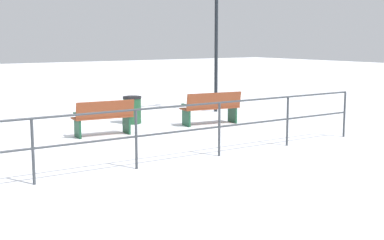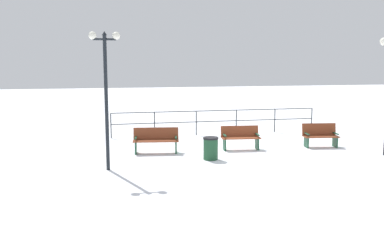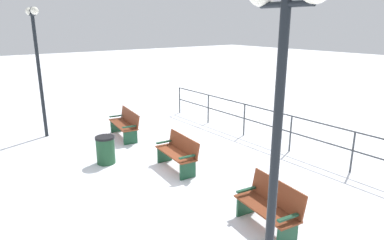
% 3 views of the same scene
% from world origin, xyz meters
% --- Properties ---
extents(ground_plane, '(80.00, 80.00, 0.00)m').
position_xyz_m(ground_plane, '(0.00, 0.00, 0.00)').
color(ground_plane, white).
rests_on(ground_plane, ground).
extents(bench_nearest, '(0.80, 1.74, 0.92)m').
position_xyz_m(bench_nearest, '(-0.21, -3.25, 0.48)').
color(bench_nearest, brown).
rests_on(bench_nearest, ground).
extents(bench_second, '(0.69, 1.52, 0.90)m').
position_xyz_m(bench_second, '(-0.12, 0.01, 0.47)').
color(bench_second, brown).
rests_on(bench_second, ground).
extents(lamppost_near, '(0.24, 0.93, 4.26)m').
position_xyz_m(lamppost_near, '(1.92, -5.02, 2.87)').
color(lamppost_near, black).
rests_on(lamppost_near, ground).
extents(waterfront_railing, '(0.05, 9.72, 1.13)m').
position_xyz_m(waterfront_railing, '(-3.57, 0.00, 0.75)').
color(waterfront_railing, '#383D42').
rests_on(waterfront_railing, ground).
extents(trash_bin, '(0.53, 0.53, 0.78)m').
position_xyz_m(trash_bin, '(1.24, -1.53, 0.39)').
color(trash_bin, '#1E4C2D').
rests_on(trash_bin, ground).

